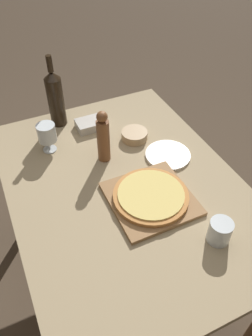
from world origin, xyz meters
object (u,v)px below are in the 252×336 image
pizza (151,195)px  small_bowl (134,135)px  wine_bottle (55,98)px  pepper_mill (103,138)px  wine_glass (47,133)px

pizza → small_bowl: 0.41m
pizza → wine_bottle: size_ratio=0.83×
pizza → pepper_mill: 0.34m
wine_bottle → wine_glass: bearing=-118.6°
pizza → wine_bottle: (-0.19, 0.68, 0.12)m
wine_bottle → wine_glass: wine_bottle is taller
pepper_mill → wine_glass: bearing=141.9°
wine_bottle → small_bowl: 0.44m
pizza → pepper_mill: bearing=103.3°
wine_glass → small_bowl: 0.43m
pepper_mill → wine_bottle: bearing=107.0°
pepper_mill → wine_glass: (-0.22, 0.17, -0.03)m
pizza → pepper_mill: size_ratio=1.20×
wine_glass → small_bowl: wine_glass is taller
pizza → wine_bottle: bearing=105.3°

